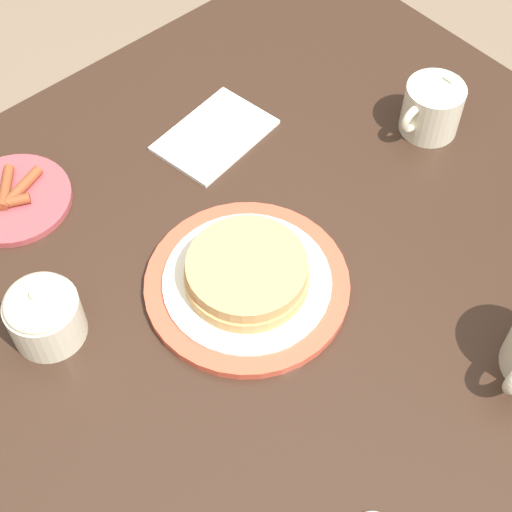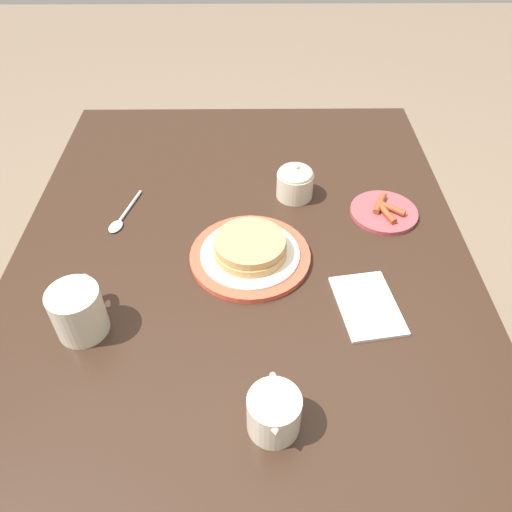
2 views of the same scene
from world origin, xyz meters
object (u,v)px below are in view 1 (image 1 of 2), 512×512
object	(u,v)px
sugar_bowl	(44,313)
pancake_plate	(247,279)
napkin	(215,135)
side_plate_bacon	(13,198)
creamer_pitcher	(433,107)

from	to	relation	value
sugar_bowl	pancake_plate	bearing A→B (deg)	153.70
sugar_bowl	napkin	bearing A→B (deg)	-161.48
side_plate_bacon	sugar_bowl	bearing A→B (deg)	70.37
pancake_plate	side_plate_bacon	distance (m)	0.33
pancake_plate	creamer_pitcher	size ratio (longest dim) A/B	2.13
pancake_plate	sugar_bowl	distance (m)	0.24
pancake_plate	sugar_bowl	size ratio (longest dim) A/B	2.82
side_plate_bacon	creamer_pitcher	distance (m)	0.58
pancake_plate	napkin	bearing A→B (deg)	-120.89
creamer_pitcher	pancake_plate	bearing A→B (deg)	5.44
side_plate_bacon	napkin	world-z (taller)	side_plate_bacon
sugar_bowl	napkin	distance (m)	0.36
side_plate_bacon	napkin	size ratio (longest dim) A/B	0.88
pancake_plate	napkin	distance (m)	0.26
side_plate_bacon	napkin	bearing A→B (deg)	162.90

